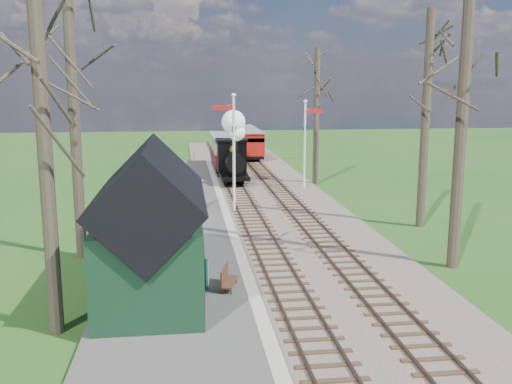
# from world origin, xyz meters

# --- Properties ---
(ground) EXTENTS (140.00, 140.00, 0.00)m
(ground) POSITION_xyz_m (0.00, 0.00, 0.00)
(ground) COLOR #245019
(ground) RESTS_ON ground
(distant_hills) EXTENTS (114.40, 48.00, 22.02)m
(distant_hills) POSITION_xyz_m (1.40, 64.38, -16.21)
(distant_hills) COLOR #385B23
(distant_hills) RESTS_ON ground
(ballast_bed) EXTENTS (8.00, 60.00, 0.10)m
(ballast_bed) POSITION_xyz_m (1.30, 22.00, 0.05)
(ballast_bed) COLOR brown
(ballast_bed) RESTS_ON ground
(track_near) EXTENTS (1.60, 60.00, 0.15)m
(track_near) POSITION_xyz_m (0.00, 22.00, 0.10)
(track_near) COLOR brown
(track_near) RESTS_ON ground
(track_far) EXTENTS (1.60, 60.00, 0.15)m
(track_far) POSITION_xyz_m (2.60, 22.00, 0.10)
(track_far) COLOR brown
(track_far) RESTS_ON ground
(platform) EXTENTS (5.00, 44.00, 0.20)m
(platform) POSITION_xyz_m (-3.50, 14.00, 0.10)
(platform) COLOR #474442
(platform) RESTS_ON ground
(coping_strip) EXTENTS (0.40, 44.00, 0.21)m
(coping_strip) POSITION_xyz_m (-1.20, 14.00, 0.10)
(coping_strip) COLOR #B2AD9E
(coping_strip) RESTS_ON ground
(station_shed) EXTENTS (3.25, 6.30, 4.78)m
(station_shed) POSITION_xyz_m (-4.30, 4.00, 2.27)
(station_shed) COLOR black
(station_shed) RESTS_ON platform
(semaphore_near) EXTENTS (1.22, 0.24, 6.22)m
(semaphore_near) POSITION_xyz_m (-0.77, 16.00, 3.62)
(semaphore_near) COLOR silver
(semaphore_near) RESTS_ON ground
(semaphore_far) EXTENTS (1.22, 0.24, 5.72)m
(semaphore_far) POSITION_xyz_m (4.37, 22.00, 3.35)
(semaphore_far) COLOR silver
(semaphore_far) RESTS_ON ground
(bare_trees) EXTENTS (15.51, 22.39, 12.00)m
(bare_trees) POSITION_xyz_m (1.33, 10.10, 5.21)
(bare_trees) COLOR #382D23
(bare_trees) RESTS_ON ground
(fence_line) EXTENTS (12.60, 0.08, 1.00)m
(fence_line) POSITION_xyz_m (0.30, 36.00, 0.55)
(fence_line) COLOR slate
(fence_line) RESTS_ON ground
(locomotive) EXTENTS (1.94, 4.53, 4.86)m
(locomotive) POSITION_xyz_m (-0.01, 24.58, 2.22)
(locomotive) COLOR black
(locomotive) RESTS_ON ground
(coach) EXTENTS (2.27, 7.77, 2.39)m
(coach) POSITION_xyz_m (0.00, 30.65, 1.63)
(coach) COLOR black
(coach) RESTS_ON ground
(red_carriage_a) EXTENTS (2.00, 4.94, 2.10)m
(red_carriage_a) POSITION_xyz_m (2.60, 36.85, 1.46)
(red_carriage_a) COLOR black
(red_carriage_a) RESTS_ON ground
(red_carriage_b) EXTENTS (2.00, 4.94, 2.10)m
(red_carriage_b) POSITION_xyz_m (2.60, 42.35, 1.46)
(red_carriage_b) COLOR black
(red_carriage_b) RESTS_ON ground
(sign_board) EXTENTS (0.19, 0.69, 1.00)m
(sign_board) POSITION_xyz_m (-2.67, 4.57, 0.70)
(sign_board) COLOR #0F4839
(sign_board) RESTS_ON platform
(bench) EXTENTS (0.64, 1.29, 0.71)m
(bench) POSITION_xyz_m (-1.99, 4.29, 0.53)
(bench) COLOR #4E2D1C
(bench) RESTS_ON platform
(person) EXTENTS (0.37, 0.49, 1.23)m
(person) POSITION_xyz_m (-3.24, 5.85, 0.81)
(person) COLOR #1A2230
(person) RESTS_ON platform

